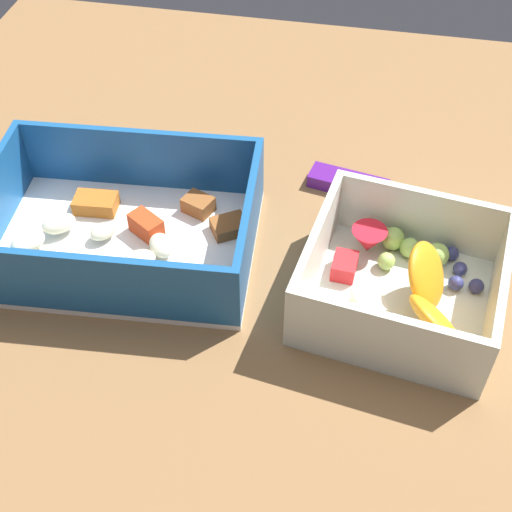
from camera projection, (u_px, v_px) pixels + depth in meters
The scene contains 4 objects.
table_surface at pixel (280, 277), 57.64cm from camera, with size 80.00×80.00×2.00cm, color brown.
pasta_container at pixel (120, 231), 57.07cm from camera, with size 22.54×16.91×6.38cm.
fruit_bowl at pixel (402, 283), 52.97cm from camera, with size 15.93×15.55×5.94cm.
candy_bar at pixel (348, 183), 63.28cm from camera, with size 7.00×2.40×1.20cm, color #51197A.
Camera 1 is at (5.53, -38.26, 43.84)cm, focal length 49.71 mm.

